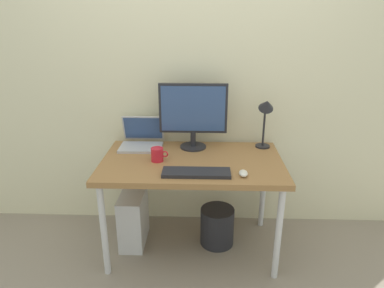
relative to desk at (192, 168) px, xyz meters
name	(u,v)px	position (x,y,z in m)	size (l,w,h in m)	color
ground_plane	(192,246)	(0.00, 0.00, -0.67)	(6.00, 6.00, 0.00)	gray
back_wall	(194,70)	(0.00, 0.44, 0.63)	(4.40, 0.04, 2.60)	beige
desk	(192,168)	(0.00, 0.00, 0.00)	(1.28, 0.75, 0.73)	olive
monitor	(193,112)	(0.00, 0.24, 0.35)	(0.51, 0.20, 0.50)	#232328
laptop	(142,139)	(-0.40, 0.26, 0.12)	(0.32, 0.28, 0.22)	#B2B2B7
desk_lamp	(266,112)	(0.54, 0.24, 0.35)	(0.11, 0.16, 0.41)	#232328
keyboard	(196,173)	(0.04, -0.24, 0.08)	(0.44, 0.14, 0.02)	#232328
mouse	(243,173)	(0.34, -0.25, 0.08)	(0.06, 0.09, 0.03)	silver
coffee_mug	(157,155)	(-0.24, -0.03, 0.11)	(0.12, 0.09, 0.10)	red
computer_tower	(133,218)	(-0.46, 0.05, -0.46)	(0.18, 0.36, 0.42)	silver
wastebasket	(217,226)	(0.19, 0.05, -0.52)	(0.26, 0.26, 0.30)	#232328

